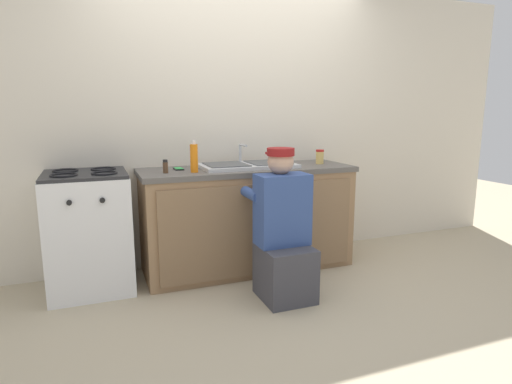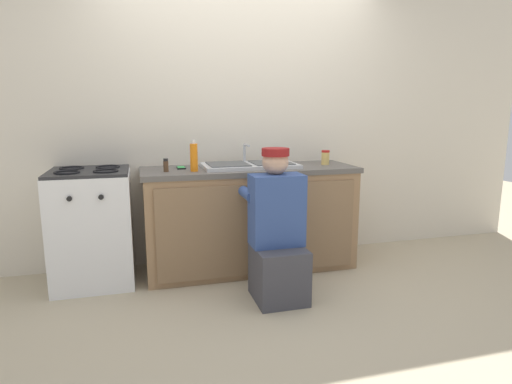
% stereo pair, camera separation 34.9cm
% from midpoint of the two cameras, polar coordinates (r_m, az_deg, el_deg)
% --- Properties ---
extents(ground_plane, '(12.00, 12.00, 0.00)m').
position_cam_midpoint_polar(ground_plane, '(3.60, -2.24, -11.52)').
color(ground_plane, tan).
extents(back_wall, '(6.00, 0.10, 2.50)m').
position_cam_midpoint_polar(back_wall, '(3.95, -5.49, 9.08)').
color(back_wall, beige).
rests_on(back_wall, ground_plane).
extents(counter_cabinet, '(1.78, 0.62, 0.85)m').
position_cam_midpoint_polar(counter_cabinet, '(3.73, -3.75, -3.87)').
color(counter_cabinet, '#997551').
rests_on(counter_cabinet, ground_plane).
extents(countertop, '(1.82, 0.62, 0.04)m').
position_cam_midpoint_polar(countertop, '(3.65, -3.88, 2.94)').
color(countertop, '#5B5651').
rests_on(countertop, counter_cabinet).
extents(sink_double_basin, '(0.80, 0.44, 0.19)m').
position_cam_midpoint_polar(sink_double_basin, '(3.64, -3.90, 3.58)').
color(sink_double_basin, silver).
rests_on(sink_double_basin, countertop).
extents(stove_range, '(0.60, 0.62, 0.93)m').
position_cam_midpoint_polar(stove_range, '(3.57, -24.03, -4.87)').
color(stove_range, white).
rests_on(stove_range, ground_plane).
extents(plumber_person, '(0.42, 0.61, 1.10)m').
position_cam_midpoint_polar(plumber_person, '(3.13, 0.46, -6.03)').
color(plumber_person, '#3F3F47').
rests_on(plumber_person, ground_plane).
extents(condiment_jar, '(0.07, 0.07, 0.13)m').
position_cam_midpoint_polar(condiment_jar, '(3.89, 5.98, 4.69)').
color(condiment_jar, '#DBB760').
rests_on(condiment_jar, countertop).
extents(spice_bottle_pepper, '(0.04, 0.04, 0.10)m').
position_cam_midpoint_polar(spice_bottle_pepper, '(3.41, -14.88, 3.28)').
color(spice_bottle_pepper, '#513823').
rests_on(spice_bottle_pepper, countertop).
extents(soap_bottle_orange, '(0.06, 0.06, 0.25)m').
position_cam_midpoint_polar(soap_bottle_orange, '(3.40, -11.20, 4.47)').
color(soap_bottle_orange, orange).
rests_on(soap_bottle_orange, countertop).
extents(cell_phone, '(0.07, 0.14, 0.01)m').
position_cam_midpoint_polar(cell_phone, '(3.60, -13.05, 3.02)').
color(cell_phone, black).
rests_on(cell_phone, countertop).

